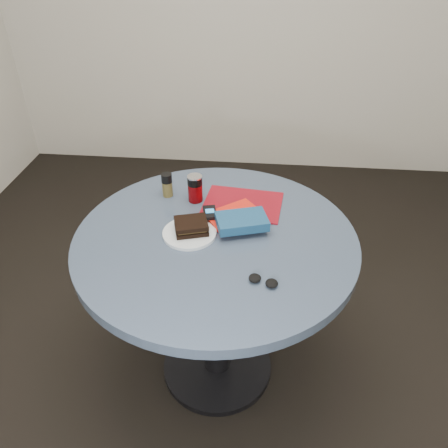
# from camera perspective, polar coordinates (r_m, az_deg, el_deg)

# --- Properties ---
(ground) EXTENTS (4.00, 4.00, 0.00)m
(ground) POSITION_cam_1_polar(r_m,az_deg,el_deg) (2.08, -0.87, -18.19)
(ground) COLOR black
(ground) RESTS_ON ground
(table) EXTENTS (1.00, 1.00, 0.75)m
(table) POSITION_cam_1_polar(r_m,az_deg,el_deg) (1.64, -1.05, -6.00)
(table) COLOR black
(table) RESTS_ON ground
(plate) EXTENTS (0.25, 0.25, 0.01)m
(plate) POSITION_cam_1_polar(r_m,az_deg,el_deg) (1.54, -4.52, -1.20)
(plate) COLOR silver
(plate) RESTS_ON table
(sandwich) EXTENTS (0.14, 0.12, 0.04)m
(sandwich) POSITION_cam_1_polar(r_m,az_deg,el_deg) (1.53, -4.31, -0.26)
(sandwich) COLOR black
(sandwich) RESTS_ON plate
(soda_can) EXTENTS (0.06, 0.06, 0.11)m
(soda_can) POSITION_cam_1_polar(r_m,az_deg,el_deg) (1.70, -3.80, 4.67)
(soda_can) COLOR #640508
(soda_can) RESTS_ON table
(pepper_grinder) EXTENTS (0.05, 0.05, 0.10)m
(pepper_grinder) POSITION_cam_1_polar(r_m,az_deg,el_deg) (1.75, -7.44, 5.11)
(pepper_grinder) COLOR #4F4722
(pepper_grinder) RESTS_ON table
(magazine) EXTENTS (0.32, 0.26, 0.01)m
(magazine) POSITION_cam_1_polar(r_m,az_deg,el_deg) (1.70, 2.45, 2.66)
(magazine) COLOR maroon
(magazine) RESTS_ON table
(red_book) EXTENTS (0.24, 0.23, 0.02)m
(red_book) POSITION_cam_1_polar(r_m,az_deg,el_deg) (1.61, 1.31, 1.09)
(red_book) COLOR red
(red_book) RESTS_ON magazine
(novel) EXTENTS (0.20, 0.16, 0.03)m
(novel) POSITION_cam_1_polar(r_m,az_deg,el_deg) (1.54, 2.34, 0.36)
(novel) COLOR navy
(novel) RESTS_ON red_book
(mp3_player) EXTENTS (0.06, 0.09, 0.01)m
(mp3_player) POSITION_cam_1_polar(r_m,az_deg,el_deg) (1.61, -1.87, 1.51)
(mp3_player) COLOR black
(mp3_player) RESTS_ON red_book
(headphones) EXTENTS (0.10, 0.07, 0.02)m
(headphones) POSITION_cam_1_polar(r_m,az_deg,el_deg) (1.35, 5.14, -7.39)
(headphones) COLOR black
(headphones) RESTS_ON table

